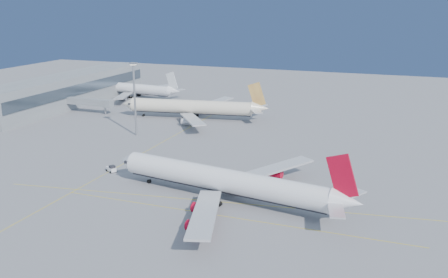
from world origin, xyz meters
The scene contains 9 objects.
ground centered at (0.00, 0.00, 0.00)m, with size 500.00×500.00×0.00m, color slate.
terminal centered at (-114.93, 85.00, 7.51)m, with size 18.40×110.00×15.00m.
jet_bridge centered at (-93.11, 72.00, 5.17)m, with size 23.60×3.60×6.90m.
taxiway_lines centered at (-14.71, 6.34, 0.01)m, with size 118.86×140.00×0.02m.
airliner_virgin centered at (1.35, -4.40, 5.24)m, with size 70.26×62.49×17.38m.
airliner_etihad centered at (-44.39, 78.17, 5.24)m, with size 65.82×60.21×17.21m.
airliner_third centered at (-95.01, 114.11, 4.61)m, with size 56.82×52.10×15.24m.
pushback_tug centered at (-39.25, 4.49, 0.96)m, with size 4.09×3.54×2.06m.
light_mast centered at (-53.94, 44.61, 16.47)m, with size 2.41×2.41×27.91m.
Camera 1 is at (42.79, -117.49, 49.79)m, focal length 40.00 mm.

